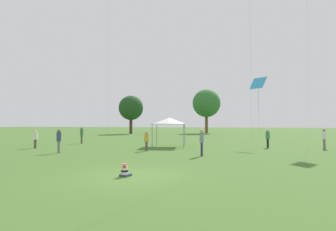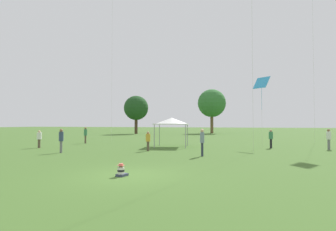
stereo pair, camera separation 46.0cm
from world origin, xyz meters
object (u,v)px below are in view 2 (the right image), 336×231
seated_toddler (121,171)px  person_standing_0 (329,137)px  person_standing_5 (61,138)px  kite_2 (261,84)px  person_standing_7 (271,137)px  person_standing_2 (85,134)px  distant_tree_0 (212,103)px  distant_tree_1 (136,108)px  person_standing_6 (202,139)px  person_standing_3 (39,138)px  person_standing_1 (148,140)px  canopy_tent (172,121)px

seated_toddler → person_standing_0: (11.65, 15.55, 0.82)m
person_standing_5 → kite_2: (14.83, 10.12, 5.00)m
kite_2 → person_standing_5: bearing=-64.9°
seated_toddler → person_standing_7: size_ratio=0.33×
person_standing_2 → distant_tree_0: (9.31, 35.84, 5.88)m
seated_toddler → distant_tree_1: (-18.57, 42.89, 5.43)m
person_standing_0 → distant_tree_0: bearing=44.4°
seated_toddler → person_standing_6: bearing=86.4°
person_standing_5 → person_standing_7: person_standing_5 is taller
person_standing_0 → person_standing_2: bearing=112.2°
person_standing_7 → person_standing_3: bearing=60.6°
seated_toddler → person_standing_2: 19.82m
distant_tree_1 → seated_toddler: bearing=-66.6°
seated_toddler → person_standing_1: person_standing_1 is taller
person_standing_1 → person_standing_7: bearing=133.4°
person_standing_1 → person_standing_5: (-5.80, -3.22, 0.17)m
person_standing_6 → person_standing_7: 9.18m
distant_tree_0 → person_standing_6: bearing=-83.2°
person_standing_0 → distant_tree_0: (-14.77, 35.70, 5.93)m
person_standing_1 → canopy_tent: bearing=-176.2°
seated_toddler → canopy_tent: canopy_tent is taller
canopy_tent → distant_tree_0: distant_tree_0 is taller
seated_toddler → person_standing_2: bearing=140.5°
person_standing_3 → person_standing_5: size_ratio=0.88×
distant_tree_1 → person_standing_6: bearing=-59.6°
person_standing_1 → distant_tree_1: (-15.88, 33.03, 4.73)m
person_standing_6 → kite_2: kite_2 is taller
person_standing_5 → canopy_tent: 10.05m
person_standing_6 → kite_2: size_ratio=0.27×
person_standing_6 → person_standing_1: bearing=42.3°
kite_2 → distant_tree_0: size_ratio=0.66×
person_standing_0 → person_standing_3: 25.57m
distant_tree_0 → distant_tree_1: size_ratio=1.23×
person_standing_7 → person_standing_0: bearing=-134.9°
person_standing_0 → kite_2: size_ratio=0.26×
person_standing_5 → kite_2: size_ratio=0.27×
distant_tree_0 → canopy_tent: bearing=-88.2°
person_standing_1 → kite_2: (9.03, 6.89, 5.17)m
person_standing_1 → kite_2: size_ratio=0.23×
person_standing_0 → person_standing_1: bearing=133.5°
person_standing_6 → person_standing_3: bearing=60.3°
person_standing_1 → person_standing_7: size_ratio=0.93×
person_standing_1 → person_standing_7: person_standing_7 is taller
person_standing_1 → person_standing_2: size_ratio=0.86×
person_standing_0 → person_standing_5: bearing=135.7°
person_standing_3 → distant_tree_1: bearing=-36.8°
person_standing_6 → person_standing_5: bearing=72.3°
person_standing_5 → person_standing_7: bearing=-109.5°
person_standing_6 → person_standing_7: bearing=-55.9°
person_standing_1 → distant_tree_1: bearing=-140.9°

